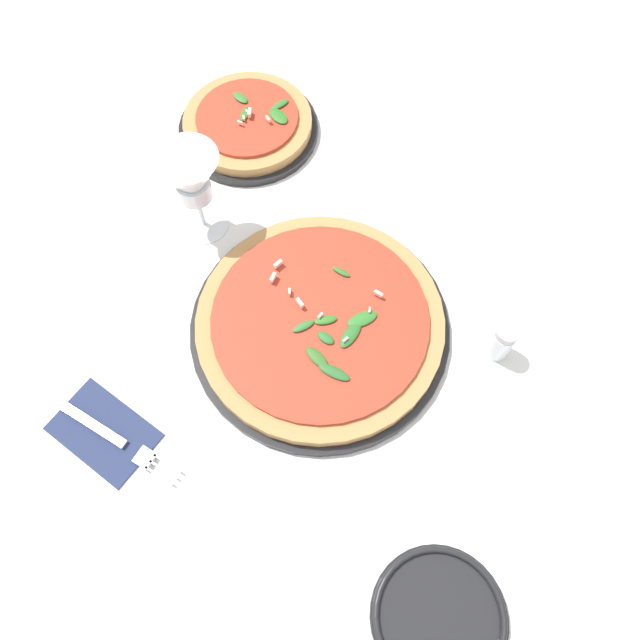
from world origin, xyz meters
TOP-DOWN VIEW (x-y plane):
  - ground_plane at (0.00, 0.00)m, footprint 6.00×6.00m
  - pizza_arugula_main at (-0.02, -0.03)m, footprint 0.36×0.36m
  - pizza_personal_side at (-0.27, 0.26)m, footprint 0.23×0.23m
  - wine_glass at (-0.25, 0.07)m, footprint 0.09×0.09m
  - napkin at (-0.22, -0.28)m, footprint 0.15×0.12m
  - fork at (-0.21, -0.28)m, footprint 0.22×0.05m
  - side_plate_white at (0.25, -0.32)m, footprint 0.16×0.16m
  - shaker_pepper at (0.22, 0.03)m, footprint 0.03×0.03m

SIDE VIEW (x-z plane):
  - ground_plane at x=0.00m, z-range 0.00..0.00m
  - napkin at x=-0.22m, z-range 0.00..0.01m
  - fork at x=-0.21m, z-range 0.01..0.01m
  - side_plate_white at x=0.25m, z-range 0.00..0.02m
  - pizza_personal_side at x=-0.27m, z-range -0.01..0.04m
  - pizza_arugula_main at x=-0.02m, z-range -0.01..0.04m
  - shaker_pepper at x=0.22m, z-range 0.00..0.07m
  - wine_glass at x=-0.25m, z-range 0.03..0.18m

